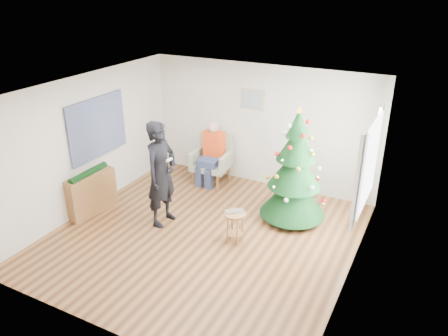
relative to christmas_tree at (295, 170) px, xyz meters
The scene contains 19 objects.
floor 2.02m from the christmas_tree, 131.80° to the right, with size 5.00×5.00×0.00m, color brown.
ceiling 2.38m from the christmas_tree, 131.80° to the right, with size 5.00×5.00×0.00m, color white.
wall_back 1.70m from the christmas_tree, 134.66° to the left, with size 5.00×5.00×0.00m, color silver.
wall_front 4.00m from the christmas_tree, 107.11° to the right, with size 5.00×5.00×0.00m, color silver.
wall_left 3.91m from the christmas_tree, 160.34° to the right, with size 5.00×5.00×0.00m, color silver.
wall_right 1.89m from the christmas_tree, 44.70° to the right, with size 5.00×5.00×0.00m, color silver.
window_panel 1.43m from the christmas_tree, 13.56° to the right, with size 0.04×1.30×1.40m, color white.
curtains 1.40m from the christmas_tree, 13.87° to the right, with size 0.05×1.75×1.50m.
christmas_tree is the anchor object (origin of this frame).
stool 1.53m from the christmas_tree, 116.59° to the right, with size 0.38×0.38×0.57m.
laptop 1.42m from the christmas_tree, 116.59° to the right, with size 0.31×0.20×0.02m, color silver.
armchair 2.33m from the christmas_tree, 160.45° to the left, with size 0.87×0.81×1.03m.
seated_person 2.24m from the christmas_tree, 161.83° to the left, with size 0.47×0.67×1.35m.
standing_man 2.40m from the christmas_tree, 149.79° to the right, with size 0.71×0.47×1.95m, color black.
game_controller 2.26m from the christmas_tree, 146.45° to the right, with size 0.04×0.13×0.04m, color white.
console 3.87m from the christmas_tree, 156.36° to the right, with size 0.30×1.00×0.80m, color brown.
garland 3.83m from the christmas_tree, 156.36° to the right, with size 0.14×0.14×0.90m, color black.
tapestry 3.81m from the christmas_tree, 164.43° to the right, with size 0.03×1.50×1.15m, color black.
framed_picture 1.99m from the christmas_tree, 140.05° to the left, with size 0.52×0.05×0.42m.
Camera 1 is at (3.31, -5.64, 4.22)m, focal length 35.00 mm.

